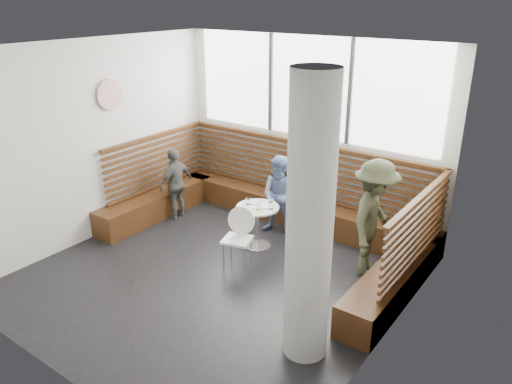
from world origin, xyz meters
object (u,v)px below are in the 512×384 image
Objects in this scene: cafe_table at (258,218)px; cafe_chair at (240,233)px; concrete_column at (310,224)px; child_back at (281,196)px; child_left at (176,183)px; adult_man at (374,219)px.

cafe_chair is at bearing -79.44° from cafe_table.
cafe_table is at bearing 137.97° from concrete_column.
child_back is at bearing 86.75° from cafe_table.
cafe_chair is (-1.79, 1.11, -1.08)m from concrete_column.
child_left is (-1.98, 0.69, 0.13)m from cafe_chair.
concrete_column is at bearing -42.03° from cafe_table.
child_left is at bearing 85.25° from adult_man.
concrete_column is 1.84× the size of adult_man.
concrete_column is 3.63× the size of cafe_chair.
child_back reaches higher than cafe_table.
concrete_column is at bearing -48.37° from cafe_chair.
cafe_chair is at bearing -99.42° from child_back.
cafe_chair is 0.51× the size of adult_man.
cafe_chair is (0.11, -0.60, 0.01)m from cafe_table.
concrete_column is 2.14m from adult_man.
child_left reaches higher than cafe_table.
adult_man is 1.81m from child_back.
concrete_column is at bearing -64.31° from child_back.
concrete_column reaches higher than cafe_table.
adult_man reaches higher than cafe_chair.
adult_man is (-0.10, 2.01, -0.73)m from concrete_column.
adult_man reaches higher than child_back.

